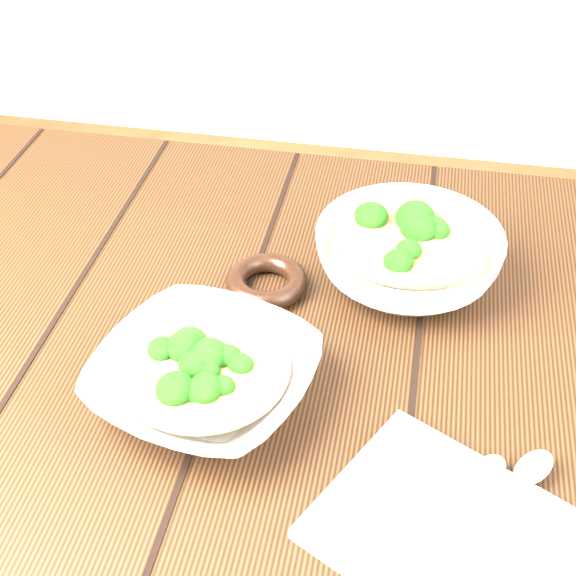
% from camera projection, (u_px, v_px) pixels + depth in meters
% --- Properties ---
extents(table, '(1.20, 0.80, 0.75)m').
position_uv_depth(table, '(254.00, 411.00, 0.95)').
color(table, black).
rests_on(table, ground).
extents(soup_bowl_front, '(0.26, 0.26, 0.06)m').
position_uv_depth(soup_bowl_front, '(204.00, 377.00, 0.79)').
color(soup_bowl_front, silver).
rests_on(soup_bowl_front, table).
extents(soup_bowl_back, '(0.26, 0.26, 0.08)m').
position_uv_depth(soup_bowl_back, '(408.00, 255.00, 0.93)').
color(soup_bowl_back, silver).
rests_on(soup_bowl_back, table).
extents(trivet, '(0.11, 0.11, 0.02)m').
position_uv_depth(trivet, '(267.00, 282.00, 0.93)').
color(trivet, black).
rests_on(trivet, table).
extents(napkin, '(0.27, 0.25, 0.01)m').
position_uv_depth(napkin, '(448.00, 532.00, 0.68)').
color(napkin, beige).
rests_on(napkin, table).
extents(spoon_left, '(0.11, 0.15, 0.01)m').
position_uv_depth(spoon_left, '(464.00, 495.00, 0.70)').
color(spoon_left, '#B7B0A2').
rests_on(spoon_left, napkin).
extents(spoon_right, '(0.11, 0.15, 0.01)m').
position_uv_depth(spoon_right, '(512.00, 489.00, 0.70)').
color(spoon_right, '#B7B0A2').
rests_on(spoon_right, napkin).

